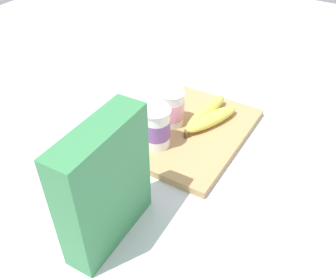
{
  "coord_description": "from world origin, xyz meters",
  "views": [
    {
      "loc": [
        -0.66,
        -0.33,
        0.58
      ],
      "look_at": [
        -0.12,
        0.0,
        0.07
      ],
      "focal_mm": 39.4,
      "sensor_mm": 36.0,
      "label": 1
    }
  ],
  "objects_px": {
    "yogurt_cup_back": "(172,108)",
    "banana_bunch": "(208,116)",
    "cutting_board": "(192,133)",
    "cereal_box": "(105,186)",
    "yogurt_cup_front": "(157,128)"
  },
  "relations": [
    {
      "from": "cereal_box",
      "to": "banana_bunch",
      "type": "relative_size",
      "value": 1.29
    },
    {
      "from": "banana_bunch",
      "to": "yogurt_cup_back",
      "type": "bearing_deg",
      "value": 123.69
    },
    {
      "from": "cereal_box",
      "to": "yogurt_cup_back",
      "type": "height_order",
      "value": "cereal_box"
    },
    {
      "from": "yogurt_cup_back",
      "to": "banana_bunch",
      "type": "distance_m",
      "value": 0.1
    },
    {
      "from": "yogurt_cup_front",
      "to": "banana_bunch",
      "type": "relative_size",
      "value": 0.52
    },
    {
      "from": "yogurt_cup_front",
      "to": "yogurt_cup_back",
      "type": "distance_m",
      "value": 0.09
    },
    {
      "from": "yogurt_cup_back",
      "to": "banana_bunch",
      "type": "relative_size",
      "value": 0.47
    },
    {
      "from": "yogurt_cup_back",
      "to": "banana_bunch",
      "type": "height_order",
      "value": "yogurt_cup_back"
    },
    {
      "from": "cereal_box",
      "to": "yogurt_cup_back",
      "type": "bearing_deg",
      "value": -170.6
    },
    {
      "from": "cutting_board",
      "to": "yogurt_cup_back",
      "type": "xyz_separation_m",
      "value": [
        0.0,
        0.06,
        0.05
      ]
    },
    {
      "from": "cereal_box",
      "to": "banana_bunch",
      "type": "xyz_separation_m",
      "value": [
        0.39,
        -0.01,
        -0.09
      ]
    },
    {
      "from": "cutting_board",
      "to": "cereal_box",
      "type": "distance_m",
      "value": 0.36
    },
    {
      "from": "cutting_board",
      "to": "cereal_box",
      "type": "relative_size",
      "value": 1.44
    },
    {
      "from": "banana_bunch",
      "to": "yogurt_cup_front",
      "type": "bearing_deg",
      "value": 156.33
    },
    {
      "from": "cereal_box",
      "to": "yogurt_cup_back",
      "type": "distance_m",
      "value": 0.35
    }
  ]
}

